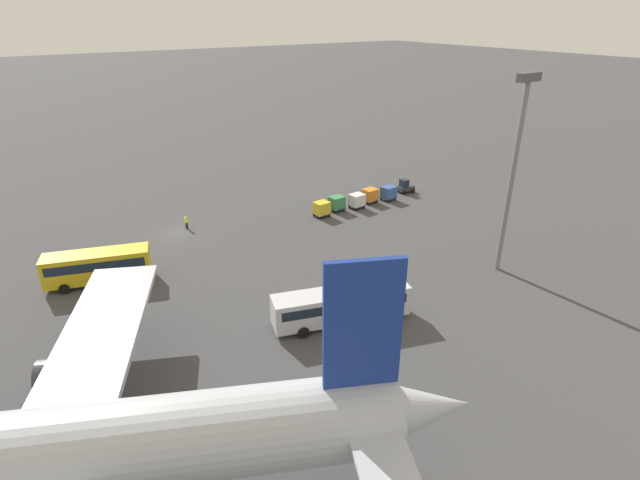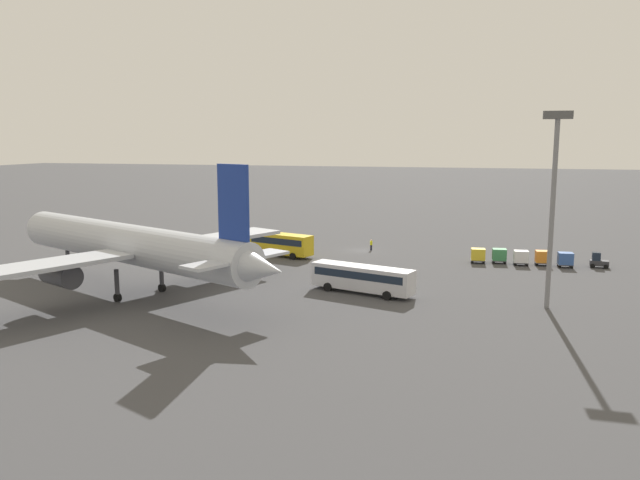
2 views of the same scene
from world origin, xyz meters
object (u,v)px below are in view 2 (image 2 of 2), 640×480
(shuttle_bus_near, at_px, (281,243))
(cargo_cart_blue, at_px, (565,259))
(cargo_cart_green, at_px, (499,255))
(cargo_cart_yellow, at_px, (478,255))
(baggage_tug, at_px, (598,261))
(airplane, at_px, (131,245))
(worker_person, at_px, (371,245))
(cargo_cart_orange, at_px, (543,257))
(shuttle_bus_far, at_px, (362,277))
(cargo_cart_white, at_px, (521,257))

(shuttle_bus_near, bearing_deg, cargo_cart_blue, -159.29)
(cargo_cart_green, distance_m, cargo_cart_yellow, 2.95)
(cargo_cart_blue, xyz_separation_m, cargo_cart_yellow, (11.56, -0.12, 0.00))
(baggage_tug, relative_size, cargo_cart_yellow, 1.19)
(airplane, relative_size, worker_person, 25.30)
(shuttle_bus_near, height_order, cargo_cart_blue, shuttle_bus_near)
(worker_person, relative_size, cargo_cart_orange, 0.82)
(shuttle_bus_far, bearing_deg, cargo_cart_orange, -116.48)
(airplane, distance_m, cargo_cart_green, 49.89)
(cargo_cart_orange, xyz_separation_m, cargo_cart_yellow, (8.67, 0.55, 0.00))
(airplane, relative_size, cargo_cart_white, 20.85)
(airplane, distance_m, cargo_cart_orange, 54.60)
(cargo_cart_green, relative_size, cargo_cart_yellow, 1.00)
(cargo_cart_green, bearing_deg, airplane, 36.47)
(shuttle_bus_near, relative_size, worker_person, 5.96)
(shuttle_bus_near, xyz_separation_m, cargo_cart_blue, (-40.14, -2.15, -0.82))
(worker_person, bearing_deg, shuttle_bus_far, 98.43)
(airplane, height_order, worker_person, airplane)
(shuttle_bus_near, distance_m, cargo_cart_orange, 37.36)
(cargo_cart_blue, xyz_separation_m, cargo_cart_orange, (2.89, -0.67, 0.00))
(shuttle_bus_near, distance_m, baggage_tug, 44.58)
(airplane, distance_m, worker_person, 40.93)
(airplane, distance_m, cargo_cart_yellow, 47.24)
(cargo_cart_orange, bearing_deg, shuttle_bus_near, 4.32)
(airplane, height_order, shuttle_bus_far, airplane)
(cargo_cart_yellow, bearing_deg, shuttle_bus_near, 4.54)
(cargo_cart_blue, bearing_deg, airplane, 30.65)
(cargo_cart_blue, distance_m, cargo_cart_yellow, 11.56)
(worker_person, xyz_separation_m, cargo_cart_orange, (-25.12, 5.54, 0.32))
(shuttle_bus_far, height_order, cargo_cart_blue, shuttle_bus_far)
(cargo_cart_white, relative_size, cargo_cart_green, 1.00)
(cargo_cart_orange, distance_m, cargo_cart_yellow, 8.69)
(cargo_cart_white, height_order, cargo_cart_yellow, same)
(baggage_tug, relative_size, cargo_cart_white, 1.19)
(worker_person, height_order, cargo_cart_blue, cargo_cart_blue)
(baggage_tug, distance_m, cargo_cart_green, 12.99)
(cargo_cart_white, distance_m, cargo_cart_green, 2.99)
(worker_person, height_order, cargo_cart_orange, cargo_cart_orange)
(airplane, height_order, baggage_tug, airplane)
(cargo_cart_blue, bearing_deg, cargo_cart_white, 0.47)
(worker_person, height_order, cargo_cart_yellow, cargo_cart_yellow)
(worker_person, xyz_separation_m, cargo_cart_yellow, (-16.45, 6.09, 0.32))
(worker_person, bearing_deg, cargo_cart_white, 164.28)
(shuttle_bus_near, bearing_deg, cargo_cart_white, -158.85)
(worker_person, distance_m, cargo_cart_yellow, 17.55)
(shuttle_bus_far, distance_m, worker_person, 27.93)
(shuttle_bus_near, xyz_separation_m, worker_person, (-12.13, -8.36, -1.14))
(baggage_tug, xyz_separation_m, cargo_cart_yellow, (15.87, 1.02, 0.25))
(airplane, height_order, cargo_cart_orange, airplane)
(cargo_cart_orange, bearing_deg, shuttle_bus_far, 46.38)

